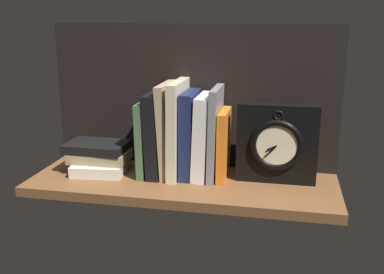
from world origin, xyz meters
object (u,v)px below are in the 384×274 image
at_px(book_green_romantic, 147,137).
at_px(book_white_catcher, 204,136).
at_px(book_cream_twain, 178,129).
at_px(book_navy_bierce, 190,134).
at_px(book_tan_shortstories, 168,129).
at_px(book_orange_pandolfini, 224,144).
at_px(book_black_skeptic, 157,133).
at_px(framed_clock, 277,144).
at_px(book_stack_side, 99,157).
at_px(book_gray_chess, 215,133).

distance_m(book_green_romantic, book_white_catcher, 0.16).
xyz_separation_m(book_cream_twain, book_navy_bierce, (0.03, 0.00, -0.01)).
distance_m(book_tan_shortstories, book_orange_pandolfini, 0.16).
bearing_deg(book_black_skeptic, framed_clock, -0.64).
distance_m(book_cream_twain, book_orange_pandolfini, 0.13).
bearing_deg(book_black_skeptic, book_white_catcher, 0.00).
bearing_deg(book_white_catcher, book_orange_pandolfini, 0.00).
distance_m(book_black_skeptic, framed_clock, 0.32).
height_order(book_black_skeptic, book_stack_side, book_black_skeptic).
xyz_separation_m(book_green_romantic, book_stack_side, (-0.13, -0.02, -0.06)).
relative_size(book_white_catcher, book_orange_pandolfini, 1.21).
bearing_deg(book_cream_twain, framed_clock, -0.79).
xyz_separation_m(book_orange_pandolfini, framed_clock, (0.14, -0.00, 0.01)).
height_order(book_navy_bierce, book_white_catcher, book_navy_bierce).
distance_m(book_orange_pandolfini, book_stack_side, 0.35).
bearing_deg(book_stack_side, book_black_skeptic, 8.20).
bearing_deg(book_stack_side, book_white_catcher, 4.59).
height_order(book_cream_twain, book_gray_chess, book_cream_twain).
relative_size(book_tan_shortstories, book_gray_chess, 1.03).
bearing_deg(book_tan_shortstories, book_green_romantic, 180.00).
bearing_deg(framed_clock, book_black_skeptic, 179.36).
height_order(book_tan_shortstories, book_white_catcher, book_tan_shortstories).
relative_size(book_cream_twain, book_stack_side, 1.50).
distance_m(book_green_romantic, framed_clock, 0.35).
relative_size(book_tan_shortstories, book_navy_bierce, 1.09).
distance_m(book_tan_shortstories, book_cream_twain, 0.03).
bearing_deg(book_gray_chess, framed_clock, -1.28).
height_order(book_green_romantic, book_gray_chess, book_gray_chess).
relative_size(book_black_skeptic, book_cream_twain, 0.88).
height_order(book_orange_pandolfini, book_stack_side, book_orange_pandolfini).
xyz_separation_m(book_black_skeptic, book_stack_side, (-0.16, -0.02, -0.07)).
height_order(book_cream_twain, framed_clock, book_cream_twain).
height_order(book_cream_twain, book_white_catcher, book_cream_twain).
relative_size(book_green_romantic, book_white_catcher, 0.91).
xyz_separation_m(book_cream_twain, framed_clock, (0.26, -0.00, -0.03)).
relative_size(book_navy_bierce, book_gray_chess, 0.94).
relative_size(book_navy_bierce, framed_clock, 1.12).
xyz_separation_m(book_black_skeptic, book_cream_twain, (0.06, 0.00, 0.02)).
bearing_deg(framed_clock, book_navy_bierce, 179.10).
bearing_deg(framed_clock, book_cream_twain, 179.21).
xyz_separation_m(book_navy_bierce, book_orange_pandolfini, (0.09, 0.00, -0.02)).
bearing_deg(book_navy_bierce, book_black_skeptic, 180.00).
xyz_separation_m(book_tan_shortstories, book_navy_bierce, (0.06, 0.00, -0.01)).
xyz_separation_m(book_tan_shortstories, book_white_catcher, (0.10, 0.00, -0.01)).
bearing_deg(book_green_romantic, book_white_catcher, 0.00).
height_order(book_black_skeptic, framed_clock, book_black_skeptic).
height_order(book_green_romantic, framed_clock, framed_clock).
xyz_separation_m(book_gray_chess, framed_clock, (0.16, -0.00, -0.02)).
distance_m(book_black_skeptic, book_orange_pandolfini, 0.19).
height_order(book_white_catcher, book_orange_pandolfini, book_white_catcher).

